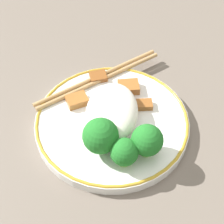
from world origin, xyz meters
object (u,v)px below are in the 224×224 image
Objects in this scene: broccoli_back_left at (101,136)px; chopsticks at (99,78)px; broccoli_back_center at (124,152)px; broccoli_back_right at (147,141)px; plate at (112,123)px.

chopsticks is at bearing 7.08° from broccoli_back_left.
broccoli_back_left reaches higher than chopsticks.
broccoli_back_right is at bearing -59.84° from broccoli_back_center.
broccoli_back_left is 1.29× the size of broccoli_back_center.
broccoli_back_center is 0.17m from chopsticks.
plate is at bearing 42.74° from broccoli_back_right.
plate is 4.10× the size of broccoli_back_left.
plate is at bearing -161.19° from chopsticks.
plate is 0.07m from broccoli_back_left.
broccoli_back_center is 0.23× the size of chopsticks.
plate is 5.27× the size of broccoli_back_center.
broccoli_back_right is 0.17m from chopsticks.
broccoli_back_right is (-0.00, -0.07, -0.00)m from broccoli_back_left.
chopsticks is (0.15, 0.08, -0.03)m from broccoli_back_right.
broccoli_back_left is (-0.06, 0.01, 0.04)m from plate.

